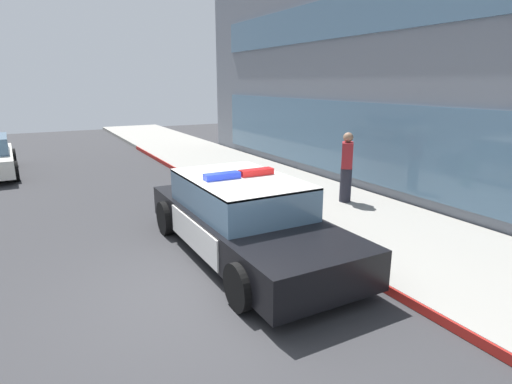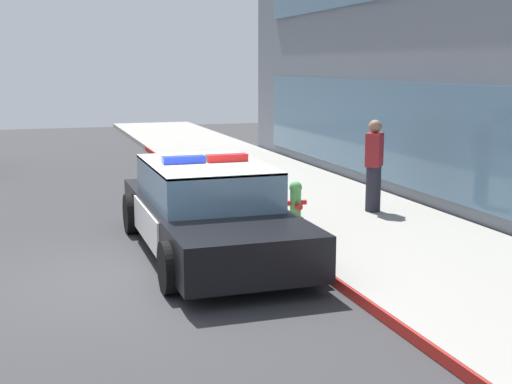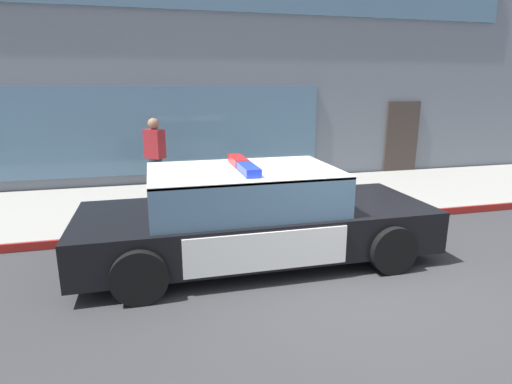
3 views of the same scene
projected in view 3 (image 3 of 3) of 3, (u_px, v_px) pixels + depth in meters
name	position (u px, v px, depth m)	size (l,w,h in m)	color
ground	(368.00, 288.00, 5.33)	(48.00, 48.00, 0.00)	#303033
sidewalk	(274.00, 198.00, 9.26)	(48.00, 3.56, 0.15)	gray
curb_red_paint	(302.00, 224.00, 7.58)	(28.80, 0.04, 0.14)	maroon
storefront_building	(156.00, 62.00, 14.09)	(21.85, 9.59, 6.62)	slate
police_cruiser	(253.00, 215.00, 6.07)	(5.09, 2.12, 1.49)	black
fire_hydrant	(183.00, 199.00, 7.58)	(0.34, 0.39, 0.73)	#4C994C
pedestrian_on_sidewalk	(155.00, 157.00, 8.96)	(0.47, 0.46, 1.71)	#23232D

